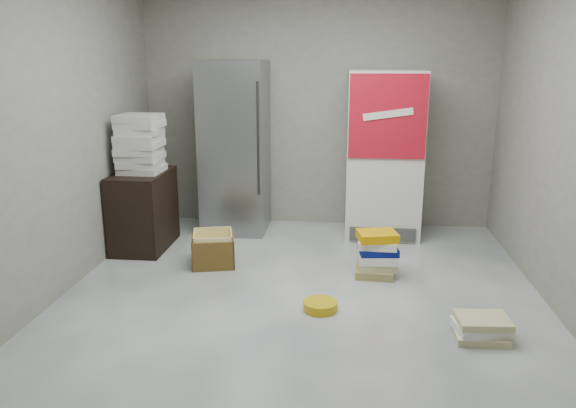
% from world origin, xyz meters
% --- Properties ---
extents(ground, '(5.00, 5.00, 0.00)m').
position_xyz_m(ground, '(0.00, 0.00, 0.00)').
color(ground, silver).
rests_on(ground, ground).
extents(room_shell, '(4.04, 5.04, 2.82)m').
position_xyz_m(room_shell, '(0.00, 0.00, 1.80)').
color(room_shell, gray).
rests_on(room_shell, ground).
extents(steel_fridge, '(0.70, 0.72, 1.90)m').
position_xyz_m(steel_fridge, '(-0.90, 2.13, 0.95)').
color(steel_fridge, gray).
rests_on(steel_fridge, ground).
extents(coke_cooler, '(0.80, 0.73, 1.80)m').
position_xyz_m(coke_cooler, '(0.75, 2.12, 0.90)').
color(coke_cooler, silver).
rests_on(coke_cooler, ground).
extents(wood_shelf, '(0.50, 0.80, 0.80)m').
position_xyz_m(wood_shelf, '(-1.73, 1.40, 0.40)').
color(wood_shelf, black).
rests_on(wood_shelf, ground).
extents(supply_box_stack, '(0.44, 0.43, 0.58)m').
position_xyz_m(supply_box_stack, '(-1.72, 1.40, 1.09)').
color(supply_box_stack, beige).
rests_on(supply_box_stack, wood_shelf).
extents(phonebook_stack_main, '(0.39, 0.34, 0.42)m').
position_xyz_m(phonebook_stack_main, '(0.64, 0.85, 0.21)').
color(phonebook_stack_main, olive).
rests_on(phonebook_stack_main, ground).
extents(phonebook_stack_side, '(0.40, 0.34, 0.16)m').
position_xyz_m(phonebook_stack_side, '(1.33, -0.26, 0.08)').
color(phonebook_stack_side, '#C5BC89').
rests_on(phonebook_stack_side, ground).
extents(cardboard_box, '(0.48, 0.48, 0.32)m').
position_xyz_m(cardboard_box, '(-0.90, 0.98, 0.13)').
color(cardboard_box, yellow).
rests_on(cardboard_box, ground).
extents(bucket_lid, '(0.33, 0.33, 0.07)m').
position_xyz_m(bucket_lid, '(0.17, 0.08, 0.04)').
color(bucket_lid, gold).
rests_on(bucket_lid, ground).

